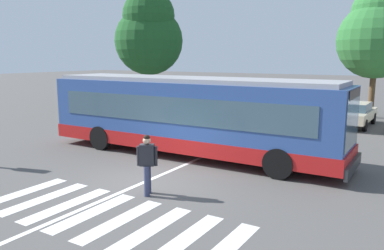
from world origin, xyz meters
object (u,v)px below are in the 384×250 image
Objects in this scene: city_transit_bus at (189,115)px; parked_car_silver at (192,101)px; parked_car_blue at (228,104)px; parked_car_charcoal at (270,106)px; background_tree_right at (377,32)px; parked_car_red at (308,109)px; parked_car_champagne at (354,113)px; background_tree_left at (149,34)px; pedestrian_crossing_street at (147,161)px.

city_transit_bus is 2.64× the size of parked_car_silver.
parked_car_blue is 1.00× the size of parked_car_charcoal.
parked_car_silver is at bearing -161.08° from background_tree_right.
parked_car_red is at bearing 80.57° from city_transit_bus.
parked_car_blue and parked_car_champagne have the same top height.
background_tree_left reaches higher than parked_car_champagne.
pedestrian_crossing_street reaches higher than parked_car_red.
parked_car_red is 0.56× the size of background_tree_right.
pedestrian_crossing_street reaches higher than parked_car_champagne.
pedestrian_crossing_street is (1.43, -4.47, -0.62)m from city_transit_bus.
parked_car_charcoal is 0.53× the size of background_tree_left.
city_transit_bus reaches higher than parked_car_blue.
background_tree_right reaches higher than parked_car_red.
parked_car_red is at bearing 2.59° from parked_car_blue.
pedestrian_crossing_street is at bearing -91.32° from parked_car_red.
pedestrian_crossing_street is at bearing -52.42° from background_tree_left.
pedestrian_crossing_street is 15.22m from parked_car_red.
parked_car_charcoal is (5.61, 0.49, 0.00)m from parked_car_silver.
parked_car_champagne is at bearing -7.05° from parked_car_charcoal.
pedestrian_crossing_street is at bearing -100.22° from background_tree_right.
city_transit_bus reaches higher than parked_car_silver.
parked_car_blue is 0.56× the size of background_tree_right.
parked_car_charcoal is at bearing 5.02° from parked_car_silver.
city_transit_bus is at bearing 107.80° from pedestrian_crossing_street.
parked_car_blue is 5.28m from parked_car_red.
parked_car_champagne is at bearing 66.99° from city_transit_bus.
background_tree_left is (-7.09, 0.62, 4.82)m from parked_car_blue.
parked_car_charcoal is 5.21m from parked_car_champagne.
parked_car_red is 6.58m from background_tree_right.
parked_car_charcoal is 10.93m from background_tree_left.
parked_car_champagne is 0.52× the size of background_tree_left.
parked_car_blue is (-3.49, 10.51, -0.82)m from city_transit_bus.
background_tree_right is at bearing 71.41° from city_transit_bus.
background_tree_left is at bearing 133.51° from city_transit_bus.
parked_car_blue is 1.03× the size of parked_car_champagne.
parked_car_silver is 1.00× the size of parked_car_blue.
parked_car_blue is at bearing -155.18° from background_tree_right.
parked_car_charcoal and parked_car_red have the same top height.
parked_car_blue is at bearing -0.06° from parked_car_silver.
parked_car_charcoal is at bearing 10.36° from parked_car_blue.
parked_car_blue is at bearing 108.34° from city_transit_bus.
background_tree_right reaches higher than parked_car_champagne.
background_tree_right is at bearing 24.82° from parked_car_blue.
background_tree_right reaches higher than parked_car_blue.
parked_car_silver is 12.71m from background_tree_right.
background_tree_left is at bearing -168.19° from background_tree_right.
parked_car_red is at bearing -5.77° from parked_car_charcoal.
parked_car_charcoal is at bearing 172.95° from parked_car_champagne.
parked_car_champagne is (10.79, -0.15, 0.00)m from parked_car_silver.
background_tree_right is (11.21, 3.84, 4.58)m from parked_car_silver.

